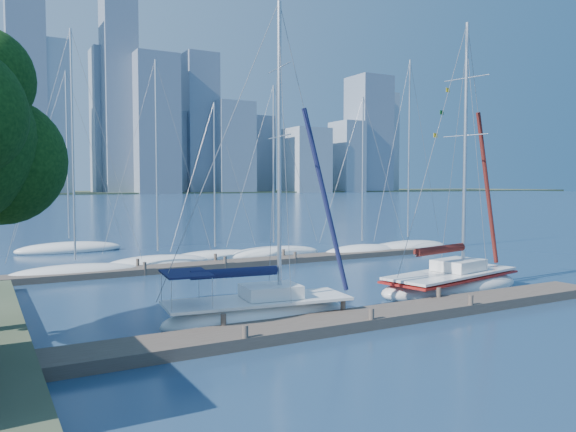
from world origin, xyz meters
TOP-DOWN VIEW (x-y plane):
  - ground at (0.00, 0.00)m, footprint 700.00×700.00m
  - near_dock at (0.00, 0.00)m, footprint 26.00×2.00m
  - far_dock at (2.00, 16.00)m, footprint 30.00×1.80m
  - far_shore at (0.00, 320.00)m, footprint 800.00×100.00m
  - sailboat_navy at (-3.07, 2.15)m, footprint 7.87×3.35m
  - sailboat_maroon at (7.84, 2.95)m, footprint 8.78×4.40m
  - bg_boat_0 at (-7.56, 16.66)m, footprint 7.65×4.13m
  - bg_boat_1 at (-2.41, 18.06)m, footprint 7.13×4.26m
  - bg_boat_2 at (2.01, 19.43)m, footprint 6.96×3.01m
  - bg_boat_3 at (6.32, 18.88)m, footprint 7.49×2.45m
  - bg_boat_4 at (12.72, 16.85)m, footprint 6.89×4.38m
  - bg_boat_5 at (17.26, 16.98)m, footprint 8.03×3.63m
  - bg_boat_6 at (-6.21, 29.13)m, footprint 8.08×3.27m
  - skyline at (16.60, 290.53)m, footprint 503.33×51.31m

SIDE VIEW (x-z plane):
  - ground at x=0.00m, z-range 0.00..0.00m
  - far_shore at x=0.00m, z-range -0.75..0.75m
  - far_dock at x=2.00m, z-range 0.00..0.36m
  - near_dock at x=0.00m, z-range 0.00..0.40m
  - bg_boat_2 at x=2.01m, z-range -5.36..5.83m
  - bg_boat_4 at x=12.72m, z-range -5.75..6.28m
  - bg_boat_3 at x=6.32m, z-range -6.06..6.59m
  - bg_boat_0 at x=-7.56m, z-range -6.86..7.40m
  - bg_boat_1 at x=-2.41m, z-range -6.42..6.97m
  - bg_boat_6 at x=-6.21m, z-range -6.85..7.42m
  - bg_boat_5 at x=17.26m, z-range -7.33..7.94m
  - sailboat_navy at x=-3.07m, z-range -5.29..7.40m
  - sailboat_maroon at x=7.84m, z-range -5.79..7.93m
  - skyline at x=16.60m, z-range -19.62..90.10m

